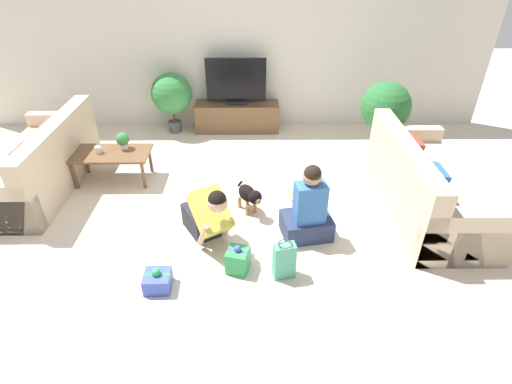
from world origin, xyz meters
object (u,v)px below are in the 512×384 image
Objects in this scene: sofa_right at (425,187)px; potted_plant_corner_right at (385,109)px; person_kneeling at (207,214)px; mug at (98,150)px; tv at (236,84)px; potted_plant_back_left at (172,95)px; coffee_table at (111,156)px; sofa_left at (39,165)px; gift_box_b at (238,260)px; gift_bag_a at (284,260)px; dog at (249,195)px; gift_box_a at (158,281)px; person_sitting at (308,211)px; tv_console at (237,117)px; tabletop_plant at (123,140)px.

potted_plant_corner_right is at bearing 5.98° from sofa_right.
person_kneeling is 6.62× the size of mug.
tv is 1.05m from potted_plant_back_left.
coffee_table is 0.91× the size of potted_plant_corner_right.
sofa_left reaches higher than coffee_table.
potted_plant_corner_right is at bearing -15.50° from potted_plant_back_left.
gift_bag_a is (0.45, -0.09, 0.07)m from gift_box_b.
dog reaches higher than gift_box_a.
coffee_table is at bearing 99.20° from sofa_left.
gift_bag_a is at bearing -66.42° from person_kneeling.
person_sitting is 0.69m from gift_bag_a.
sofa_left is 2.32× the size of person_sitting.
coffee_table is 1.87m from person_kneeling.
tv_console is 2.38m from potted_plant_corner_right.
mug is 0.33m from tabletop_plant.
coffee_table is (-3.88, 0.70, 0.06)m from sofa_right.
tv is (2.48, 1.77, 0.49)m from sofa_left.
sofa_right is at bearing -9.76° from mug.
person_kneeling is at bearing -39.60° from mug.
tv reaches higher than potted_plant_corner_right.
tv is 2.46m from dog.
potted_plant_back_left is at bearing 75.26° from person_kneeling.
gift_bag_a is at bearing -80.83° from tv_console.
dog is 1.91m from tabletop_plant.
gift_box_b is 0.75× the size of gift_bag_a.
gift_box_a is 1.20m from gift_bag_a.
coffee_table is at bearing -142.21° from tabletop_plant.
person_kneeling is at bearing 124.96° from gift_box_b.
gift_box_a is at bearing -83.49° from potted_plant_back_left.
dog is (0.22, -2.39, 0.01)m from tv_console.
potted_plant_corner_right reaches higher than person_sitting.
gift_bag_a reaches higher than dog.
person_sitting is 2.97× the size of gift_box_b.
potted_plant_corner_right is 1.23× the size of person_sitting.
gift_bag_a is 2.94m from mug.
gift_box_a is at bearing -99.98° from tv.
gift_box_a is (-1.48, -0.76, -0.24)m from person_sitting.
gift_box_b is at bearing 169.18° from gift_bag_a.
tabletop_plant is at bearing 37.79° from coffee_table.
person_sitting reaches higher than person_kneeling.
person_sitting is (1.06, 0.06, -0.01)m from person_kneeling.
tabletop_plant is (-0.81, 2.09, 0.45)m from gift_box_a.
potted_plant_back_left is at bearing 109.12° from gift_box_b.
tv is 2.33m from potted_plant_corner_right.
potted_plant_back_left is 0.88× the size of potted_plant_corner_right.
person_kneeling is 0.85m from gift_box_a.
gift_box_b is at bearing -85.88° from person_kneeling.
person_kneeling is at bearing -161.14° from dog.
potted_plant_corner_right is at bearing 9.16° from tabletop_plant.
gift_bag_a is at bearing -38.30° from mug.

